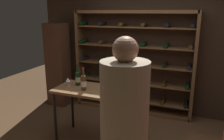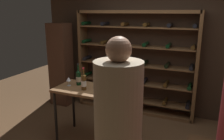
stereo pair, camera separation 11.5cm
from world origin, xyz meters
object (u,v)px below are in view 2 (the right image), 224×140
(wine_rack, at_px, (135,63))
(display_cabinet, at_px, (61,65))
(wine_bottle_black_capsule, at_px, (115,85))
(person_host_in_suit, at_px, (118,132))
(wine_bottle_gold_foil, at_px, (84,82))
(wine_glass_stemmed_right, at_px, (69,80))
(wine_bottle_amber_reserve, at_px, (78,78))
(tasting_table, at_px, (96,95))

(wine_rack, xyz_separation_m, display_cabinet, (-1.64, -0.26, -0.13))
(display_cabinet, distance_m, wine_bottle_black_capsule, 2.14)
(person_host_in_suit, relative_size, display_cabinet, 1.03)
(wine_bottle_gold_foil, bearing_deg, wine_glass_stemmed_right, 166.73)
(person_host_in_suit, bearing_deg, wine_bottle_amber_reserve, 155.83)
(wine_rack, bearing_deg, person_host_in_suit, -75.42)
(tasting_table, xyz_separation_m, wine_bottle_gold_foil, (-0.16, -0.09, 0.22))
(display_cabinet, height_order, wine_bottle_black_capsule, display_cabinet)
(wine_rack, relative_size, wine_glass_stemmed_right, 17.62)
(tasting_table, distance_m, person_host_in_suit, 1.58)
(wine_glass_stemmed_right, bearing_deg, display_cabinet, 130.46)
(wine_rack, distance_m, person_host_in_suit, 2.75)
(wine_glass_stemmed_right, bearing_deg, wine_rack, 64.04)
(tasting_table, distance_m, wine_bottle_amber_reserve, 0.43)
(tasting_table, relative_size, wine_glass_stemmed_right, 9.29)
(tasting_table, distance_m, wine_bottle_gold_foil, 0.29)
(wine_bottle_black_capsule, relative_size, wine_glass_stemmed_right, 2.57)
(wine_bottle_gold_foil, bearing_deg, wine_bottle_amber_reserve, 138.93)
(tasting_table, height_order, wine_glass_stemmed_right, wine_glass_stemmed_right)
(tasting_table, xyz_separation_m, wine_bottle_black_capsule, (0.34, -0.05, 0.23))
(tasting_table, height_order, person_host_in_suit, person_host_in_suit)
(wine_bottle_gold_foil, bearing_deg, wine_bottle_black_capsule, 4.58)
(person_host_in_suit, distance_m, wine_bottle_gold_foil, 1.59)
(wine_bottle_gold_foil, relative_size, wine_glass_stemmed_right, 2.48)
(wine_bottle_black_capsule, distance_m, wine_glass_stemmed_right, 0.83)
(person_host_in_suit, relative_size, wine_glass_stemmed_right, 13.41)
(wine_rack, height_order, wine_bottle_amber_reserve, wine_rack)
(person_host_in_suit, bearing_deg, tasting_table, 148.01)
(wine_rack, height_order, display_cabinet, wine_rack)
(wine_bottle_black_capsule, relative_size, wine_bottle_gold_foil, 1.03)
(wine_rack, height_order, tasting_table, wine_rack)
(wine_bottle_amber_reserve, relative_size, wine_glass_stemmed_right, 2.53)
(wine_rack, xyz_separation_m, wine_bottle_black_capsule, (0.15, -1.43, -0.02))
(wine_glass_stemmed_right, bearing_deg, tasting_table, 1.45)
(tasting_table, height_order, wine_bottle_gold_foil, wine_bottle_gold_foil)
(wine_rack, distance_m, wine_bottle_black_capsule, 1.43)
(wine_rack, height_order, wine_glass_stemmed_right, wine_rack)
(wine_bottle_black_capsule, bearing_deg, wine_bottle_amber_reserve, 169.23)
(person_host_in_suit, relative_size, wine_bottle_amber_reserve, 5.31)
(wine_rack, distance_m, display_cabinet, 1.66)
(wine_rack, distance_m, wine_bottle_gold_foil, 1.51)
(wine_bottle_black_capsule, distance_m, wine_bottle_gold_foil, 0.50)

